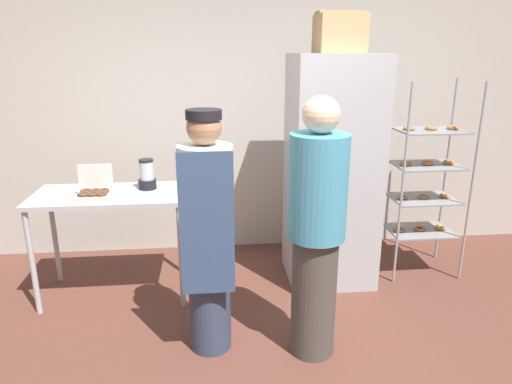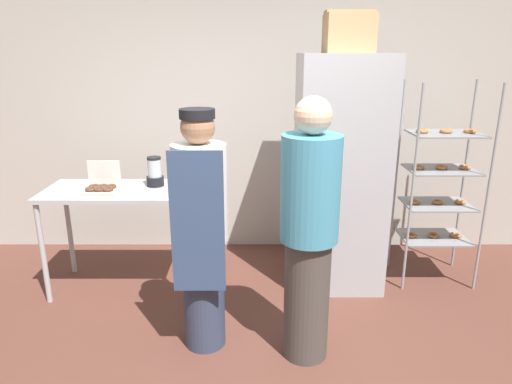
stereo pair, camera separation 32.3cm
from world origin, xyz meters
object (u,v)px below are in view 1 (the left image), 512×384
refrigerator (332,172)px  cardboard_storage_box (339,33)px  blender_pitcher (147,176)px  baking_rack (425,181)px  person_customer (316,231)px  person_baker (208,232)px  donut_box (94,194)px

refrigerator → cardboard_storage_box: size_ratio=5.28×
refrigerator → blender_pitcher: 1.57m
baking_rack → person_customer: bearing=-138.4°
baking_rack → person_customer: (-1.26, -1.11, 0.02)m
baking_rack → person_baker: bearing=-152.9°
refrigerator → baking_rack: refrigerator is taller
baking_rack → blender_pitcher: baking_rack is taller
baking_rack → donut_box: bearing=-173.1°
donut_box → cardboard_storage_box: size_ratio=0.71×
blender_pitcher → cardboard_storage_box: bearing=1.3°
person_customer → refrigerator: bearing=70.5°
blender_pitcher → person_baker: person_baker is taller
baking_rack → cardboard_storage_box: size_ratio=4.71×
donut_box → blender_pitcher: bearing=35.8°
donut_box → cardboard_storage_box: 2.30m
refrigerator → cardboard_storage_box: (0.01, 0.00, 1.14)m
blender_pitcher → person_baker: size_ratio=0.15×
baking_rack → cardboard_storage_box: (-0.87, -0.04, 1.26)m
cardboard_storage_box → person_customer: size_ratio=0.21×
cardboard_storage_box → person_customer: 1.69m
baking_rack → person_customer: 1.68m
person_baker → person_customer: 0.70m
blender_pitcher → cardboard_storage_box: 1.93m
donut_box → baking_rack: bearing=6.9°
cardboard_storage_box → person_customer: (-0.39, -1.08, -1.24)m
baking_rack → donut_box: 2.84m
refrigerator → person_customer: (-0.38, -1.07, -0.10)m
person_baker → person_customer: bearing=-9.4°
refrigerator → donut_box: 1.96m
cardboard_storage_box → baking_rack: bearing=2.5°
person_customer → baking_rack: bearing=41.6°
refrigerator → cardboard_storage_box: cardboard_storage_box is taller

